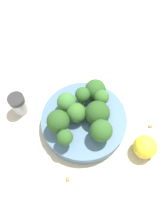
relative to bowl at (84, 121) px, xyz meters
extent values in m
plane|color=beige|center=(0.00, 0.00, -0.02)|extent=(3.00, 3.00, 0.00)
cylinder|color=slate|center=(0.00, 0.00, 0.00)|extent=(0.21, 0.21, 0.04)
cylinder|color=#84AD66|center=(-0.05, -0.04, 0.03)|extent=(0.02, 0.02, 0.03)
sphere|color=#2D5B23|center=(-0.05, -0.04, 0.05)|extent=(0.05, 0.05, 0.05)
cylinder|color=#84AD66|center=(0.00, -0.03, 0.03)|extent=(0.02, 0.02, 0.02)
sphere|color=#28511E|center=(0.00, -0.03, 0.05)|extent=(0.06, 0.06, 0.06)
cylinder|color=#84AD66|center=(0.00, 0.02, 0.03)|extent=(0.01, 0.01, 0.02)
sphere|color=#386B28|center=(0.00, 0.02, 0.05)|extent=(0.05, 0.05, 0.05)
cylinder|color=#7A9E5B|center=(0.05, 0.01, 0.03)|extent=(0.02, 0.02, 0.03)
sphere|color=#2D5B23|center=(0.05, 0.01, 0.05)|extent=(0.04, 0.04, 0.04)
cylinder|color=#8EB770|center=(0.04, -0.04, 0.03)|extent=(0.01, 0.01, 0.03)
sphere|color=#386B28|center=(0.04, -0.04, 0.05)|extent=(0.04, 0.04, 0.04)
cylinder|color=#8EB770|center=(0.02, 0.04, 0.03)|extent=(0.02, 0.02, 0.03)
sphere|color=#3D7533|center=(0.02, 0.04, 0.05)|extent=(0.05, 0.05, 0.05)
cylinder|color=#8EB770|center=(-0.07, 0.04, 0.03)|extent=(0.02, 0.02, 0.03)
sphere|color=#2D5B23|center=(-0.07, 0.04, 0.05)|extent=(0.04, 0.04, 0.04)
cylinder|color=#8EB770|center=(0.06, -0.03, 0.03)|extent=(0.02, 0.02, 0.02)
sphere|color=#2D5B23|center=(0.06, -0.03, 0.05)|extent=(0.05, 0.05, 0.05)
cylinder|color=#84AD66|center=(-0.03, 0.06, 0.03)|extent=(0.01, 0.01, 0.03)
sphere|color=#28511E|center=(-0.03, 0.06, 0.06)|extent=(0.05, 0.05, 0.05)
cylinder|color=#B2B7BC|center=(0.03, 0.17, 0.01)|extent=(0.04, 0.04, 0.05)
cylinder|color=#2D2D2D|center=(0.03, 0.17, 0.04)|extent=(0.04, 0.04, 0.01)
sphere|color=yellow|center=(-0.07, -0.15, 0.01)|extent=(0.06, 0.06, 0.06)
cube|color=olive|center=(-0.14, 0.03, -0.01)|extent=(0.01, 0.01, 0.01)
cube|color=olive|center=(-0.09, -0.16, -0.01)|extent=(0.01, 0.01, 0.01)
cube|color=olive|center=(0.00, -0.17, -0.01)|extent=(0.01, 0.01, 0.01)
camera|label=1|loc=(-0.23, -0.01, 0.50)|focal=35.00mm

